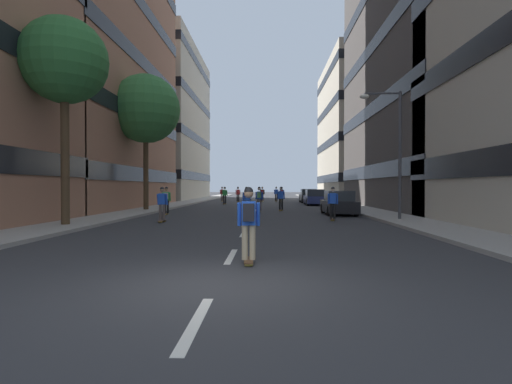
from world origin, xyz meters
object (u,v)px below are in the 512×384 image
skater_3 (333,202)px  street_tree_mid (146,109)px  skater_1 (249,220)px  skater_11 (282,193)px  street_tree_near (64,62)px  skater_12 (281,197)px  parked_car_near (308,196)px  skater_7 (166,199)px  skater_8 (247,199)px  skater_0 (225,195)px  skater_5 (238,194)px  skater_2 (262,193)px  skater_9 (276,193)px  skater_10 (162,203)px  skater_6 (222,193)px  skater_4 (259,198)px  streetlamp_right (393,141)px  parked_car_mid (315,198)px  parked_car_far (339,204)px

skater_3 → street_tree_mid: bearing=148.0°
skater_1 → skater_11: 37.14m
street_tree_near → skater_12: bearing=51.5°
parked_car_near → skater_12: (-3.54, -15.42, 0.29)m
skater_7 → skater_8: size_ratio=1.00×
skater_7 → skater_12: same height
skater_0 → skater_3: same height
skater_5 → skater_2: bearing=27.4°
street_tree_mid → skater_3: 15.79m
skater_3 → skater_9: size_ratio=1.00×
skater_0 → skater_8: same height
street_tree_mid → skater_12: size_ratio=5.47×
skater_2 → skater_10: bearing=-99.5°
skater_9 → skater_12: (-0.00, -18.36, 0.00)m
street_tree_mid → skater_1: street_tree_mid is taller
skater_2 → skater_3: same height
parked_car_near → skater_12: 15.82m
skater_3 → skater_5: bearing=105.5°
street_tree_mid → skater_0: bearing=68.9°
skater_7 → skater_8: (5.11, 0.10, -0.03)m
skater_11 → skater_1: bearing=-93.1°
skater_0 → skater_1: size_ratio=1.00×
skater_3 → skater_8: (-4.75, 4.25, 0.00)m
skater_6 → skater_4: bearing=-76.2°
skater_3 → skater_7: (-9.87, 4.15, 0.03)m
skater_1 → skater_12: size_ratio=1.00×
streetlamp_right → skater_9: (-5.41, 27.23, -3.15)m
parked_car_mid → skater_7: size_ratio=2.47×
street_tree_near → street_tree_mid: 11.55m
parked_car_far → skater_4: 5.76m
parked_car_mid → skater_4: skater_4 is taller
skater_2 → skater_3: 26.51m
skater_10 → parked_car_mid: bearing=62.9°
skater_1 → skater_3: size_ratio=1.00×
street_tree_near → skater_3: bearing=17.7°
skater_2 → skater_1: bearing=-89.6°
skater_12 → parked_car_far: bearing=-48.3°
skater_3 → skater_10: size_ratio=1.00×
skater_9 → street_tree_mid: bearing=-117.1°
parked_car_mid → streetlamp_right: bearing=-84.1°
street_tree_near → street_tree_mid: (0.00, 11.55, 0.17)m
parked_car_mid → parked_car_far: 13.37m
skater_4 → skater_7: same height
skater_2 → skater_5: size_ratio=1.00×
street_tree_near → skater_9: bearing=72.3°
streetlamp_right → skater_8: 9.56m
skater_4 → skater_12: same height
skater_5 → parked_car_mid: bearing=-41.0°
skater_10 → skater_2: bearing=80.5°
skater_8 → skater_2: bearing=88.3°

